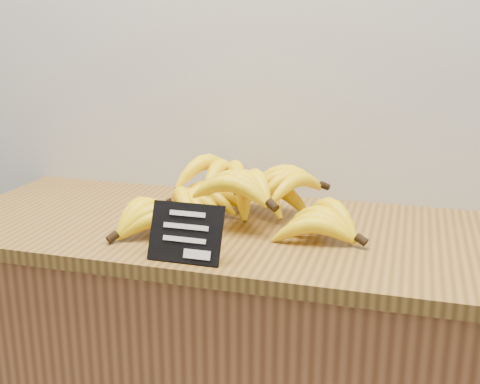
% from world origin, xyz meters
% --- Properties ---
extents(counter_top, '(1.34, 0.54, 0.03)m').
position_xyz_m(counter_top, '(-0.06, 2.75, 0.92)').
color(counter_top, olive).
rests_on(counter_top, counter).
extents(chalkboard_sign, '(0.14, 0.05, 0.11)m').
position_xyz_m(chalkboard_sign, '(-0.12, 2.53, 0.98)').
color(chalkboard_sign, black).
rests_on(chalkboard_sign, counter_top).
extents(banana_pile, '(0.56, 0.39, 0.12)m').
position_xyz_m(banana_pile, '(-0.08, 2.77, 0.99)').
color(banana_pile, yellow).
rests_on(banana_pile, counter_top).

